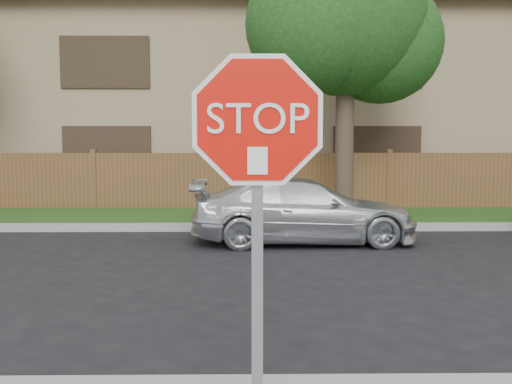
{
  "coord_description": "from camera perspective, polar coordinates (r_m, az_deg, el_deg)",
  "views": [
    {
      "loc": [
        0.17,
        -4.78,
        2.07
      ],
      "look_at": [
        0.22,
        -0.9,
        1.7
      ],
      "focal_mm": 42.0,
      "sensor_mm": 36.0,
      "label": 1
    }
  ],
  "objects": [
    {
      "name": "fence",
      "position": [
        16.23,
        -1.35,
        0.92
      ],
      "size": [
        70.0,
        0.12,
        1.6
      ],
      "primitive_type": "cube",
      "color": "brown",
      "rests_on": "ground"
    },
    {
      "name": "grass_strip",
      "position": [
        14.72,
        -1.41,
        -2.44
      ],
      "size": [
        70.0,
        3.0,
        0.12
      ],
      "primitive_type": "cube",
      "color": "#1E4714",
      "rests_on": "ground"
    },
    {
      "name": "sedan_right",
      "position": [
        11.56,
        4.53,
        -1.78
      ],
      "size": [
        4.38,
        1.91,
        1.25
      ],
      "primitive_type": "imported",
      "rotation": [
        0.0,
        0.0,
        1.61
      ],
      "color": "silver",
      "rests_on": "ground"
    },
    {
      "name": "far_curb",
      "position": [
        13.08,
        -1.49,
        -3.36
      ],
      "size": [
        70.0,
        0.3,
        0.15
      ],
      "primitive_type": "cube",
      "color": "gray",
      "rests_on": "ground"
    },
    {
      "name": "stop_sign",
      "position": [
        3.31,
        0.13,
        1.29
      ],
      "size": [
        1.01,
        0.13,
        2.55
      ],
      "color": "gray",
      "rests_on": "sidewalk_near"
    },
    {
      "name": "apartment_building",
      "position": [
        21.83,
        -1.21,
        9.23
      ],
      "size": [
        35.2,
        9.2,
        7.2
      ],
      "color": "#98805E",
      "rests_on": "ground"
    },
    {
      "name": "tree_mid",
      "position": [
        14.81,
        8.74,
        16.27
      ],
      "size": [
        4.8,
        3.9,
        7.35
      ],
      "color": "#382B21",
      "rests_on": "ground"
    }
  ]
}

